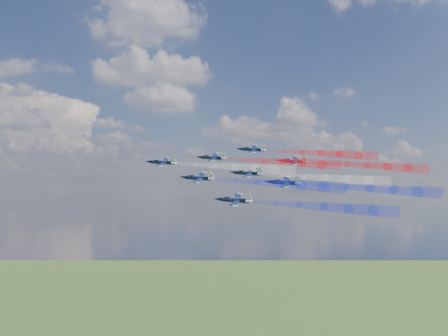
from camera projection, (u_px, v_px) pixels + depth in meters
name	position (u px, v px, depth m)	size (l,w,h in m)	color
jet_lead	(162.00, 162.00, 153.73)	(8.49, 10.61, 2.83)	black
trail_lead	(235.00, 167.00, 149.59)	(3.54, 36.70, 3.54)	white
jet_inner_left	(198.00, 178.00, 140.55)	(8.49, 10.61, 2.83)	black
trail_inner_left	(279.00, 183.00, 136.41)	(3.54, 36.70, 3.54)	#1A2BE2
jet_inner_right	(212.00, 158.00, 161.08)	(8.49, 10.61, 2.83)	black
trail_inner_right	(283.00, 162.00, 156.94)	(3.54, 36.70, 3.54)	red
jet_outer_left	(234.00, 200.00, 129.01)	(8.49, 10.61, 2.83)	black
trail_outer_left	(324.00, 207.00, 124.87)	(3.54, 36.70, 3.54)	#1A2BE2
jet_center_third	(247.00, 173.00, 148.02)	(8.49, 10.61, 2.83)	black
trail_center_third	(325.00, 178.00, 143.88)	(3.54, 36.70, 3.54)	white
jet_outer_right	(252.00, 149.00, 168.15)	(8.49, 10.61, 2.83)	black
trail_outer_right	(321.00, 153.00, 164.02)	(3.54, 36.70, 3.54)	red
jet_rear_left	(284.00, 183.00, 136.64)	(8.49, 10.61, 2.83)	black
trail_rear_left	(370.00, 188.00, 132.50)	(3.54, 36.70, 3.54)	#1A2BE2
jet_rear_right	(293.00, 161.00, 158.47)	(8.49, 10.61, 2.83)	black
trail_rear_right	(367.00, 165.00, 154.33)	(3.54, 36.70, 3.54)	red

